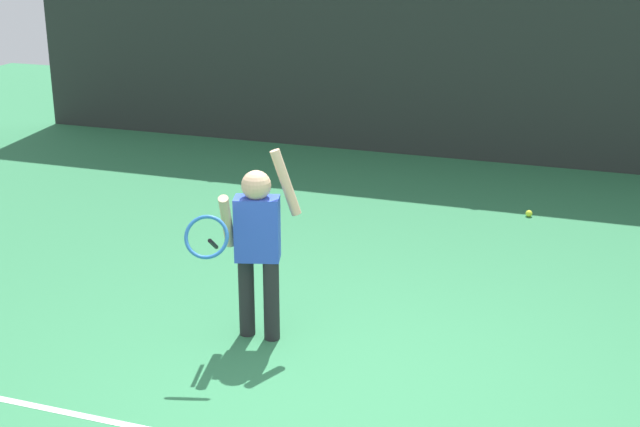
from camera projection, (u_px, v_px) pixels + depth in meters
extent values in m
plane|color=#2D7247|center=(324.00, 394.00, 5.46)|extent=(20.00, 20.00, 0.00)
cube|color=#282D2B|center=(490.00, 13.00, 10.07)|extent=(11.98, 0.08, 3.47)
cylinder|color=slate|center=(491.00, 6.00, 10.10)|extent=(0.09, 0.09, 3.62)
cylinder|color=#232326|center=(247.00, 296.00, 6.14)|extent=(0.11, 0.11, 0.58)
cylinder|color=#232326|center=(271.00, 300.00, 6.08)|extent=(0.11, 0.11, 0.58)
cube|color=blue|center=(257.00, 229.00, 5.95)|extent=(0.34, 0.25, 0.44)
sphere|color=tan|center=(256.00, 185.00, 5.85)|extent=(0.20, 0.20, 0.20)
cylinder|color=tan|center=(286.00, 183.00, 5.85)|extent=(0.22, 0.12, 0.46)
cylinder|color=tan|center=(227.00, 222.00, 5.88)|extent=(0.15, 0.30, 0.43)
cylinder|color=black|center=(213.00, 244.00, 5.81)|extent=(0.09, 0.24, 0.15)
torus|color=#2666B2|center=(207.00, 237.00, 5.56)|extent=(0.32, 0.24, 0.26)
sphere|color=#CCE033|center=(529.00, 213.00, 8.63)|extent=(0.07, 0.07, 0.07)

